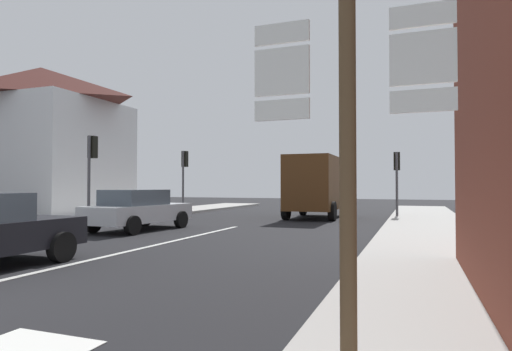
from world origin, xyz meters
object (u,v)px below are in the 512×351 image
at_px(delivery_truck, 315,185).
at_px(route_sign_post, 348,149).
at_px(traffic_light_far_right, 397,169).
at_px(sedan_far, 138,209).
at_px(traffic_light_near_left, 92,159).
at_px(traffic_light_far_left, 184,167).

height_order(delivery_truck, route_sign_post, route_sign_post).
relative_size(route_sign_post, traffic_light_far_right, 0.98).
distance_m(sedan_far, traffic_light_near_left, 3.67).
xyz_separation_m(delivery_truck, traffic_light_far_left, (-7.70, 0.46, 1.01)).
xyz_separation_m(delivery_truck, traffic_light_far_right, (3.83, 1.24, 0.78)).
relative_size(sedan_far, traffic_light_far_left, 1.20).
relative_size(route_sign_post, traffic_light_near_left, 0.88).
bearing_deg(route_sign_post, traffic_light_far_left, 123.32).
xyz_separation_m(delivery_truck, traffic_light_near_left, (-7.70, -7.06, 1.05)).
distance_m(traffic_light_far_right, traffic_light_near_left, 14.21).
bearing_deg(sedan_far, traffic_light_near_left, 161.82).
distance_m(route_sign_post, traffic_light_near_left, 15.83).
bearing_deg(traffic_light_far_left, route_sign_post, -56.68).
xyz_separation_m(route_sign_post, traffic_light_far_right, (-0.30, 18.78, 0.52)).
bearing_deg(traffic_light_near_left, traffic_light_far_left, 90.00).
bearing_deg(traffic_light_far_right, traffic_light_far_left, -176.13).
height_order(traffic_light_far_right, traffic_light_near_left, traffic_light_near_left).
bearing_deg(sedan_far, traffic_light_far_left, 109.26).
bearing_deg(traffic_light_near_left, traffic_light_far_right, 35.74).
distance_m(delivery_truck, traffic_light_far_left, 7.78).
bearing_deg(delivery_truck, route_sign_post, -76.74).
distance_m(delivery_truck, route_sign_post, 18.03).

